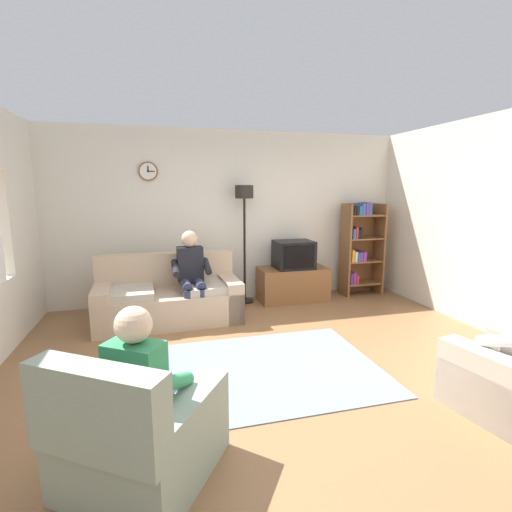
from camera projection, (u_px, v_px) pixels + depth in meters
ground_plane at (284, 370)px, 3.76m from camera, size 12.00×12.00×0.00m
back_wall_assembly at (231, 217)px, 6.05m from camera, size 6.20×0.17×2.70m
couch at (169, 299)px, 5.11m from camera, size 1.94×0.96×0.90m
tv_stand at (293, 284)px, 6.09m from camera, size 1.10×0.56×0.54m
tv at (294, 255)px, 5.98m from camera, size 0.60×0.49×0.44m
bookshelf at (359, 246)px, 6.36m from camera, size 0.68×0.36×1.57m
floor_lamp at (244, 211)px, 5.77m from camera, size 0.28×0.28×1.85m
armchair_near_window at (140, 436)px, 2.31m from camera, size 1.15×1.18×0.90m
area_rug at (268, 369)px, 3.77m from camera, size 2.20×1.70×0.01m
person_on_couch at (191, 272)px, 5.02m from camera, size 0.52×0.55×1.24m
person_in_left_armchair at (146, 382)px, 2.34m from camera, size 0.61×0.64×1.12m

